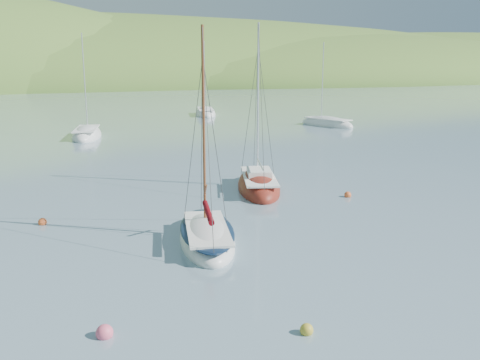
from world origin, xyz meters
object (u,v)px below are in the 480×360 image
object	(u,v)px
distant_sloop_a	(87,136)
distant_sloop_d	(327,124)
distant_sloop_b	(206,114)
sloop_red	(259,186)
daysailer_white	(207,237)

from	to	relation	value
distant_sloop_a	distant_sloop_d	distance (m)	27.59
distant_sloop_a	distant_sloop_b	bearing A→B (deg)	54.85
distant_sloop_a	distant_sloop_b	size ratio (longest dim) A/B	1.01
distant_sloop_d	sloop_red	bearing A→B (deg)	-148.25
distant_sloop_a	daysailer_white	bearing A→B (deg)	-74.86
sloop_red	distant_sloop_d	world-z (taller)	sloop_red
sloop_red	daysailer_white	bearing A→B (deg)	-108.40
distant_sloop_b	distant_sloop_d	distance (m)	19.49
distant_sloop_a	distant_sloop_d	bearing A→B (deg)	11.25
daysailer_white	distant_sloop_a	xyz separation A→B (m)	(-2.07, 34.57, -0.03)
sloop_red	distant_sloop_d	distance (m)	32.83
sloop_red	distant_sloop_a	world-z (taller)	distant_sloop_a
sloop_red	distant_sloop_b	distance (m)	44.12
daysailer_white	sloop_red	bearing A→B (deg)	66.39
sloop_red	distant_sloop_b	xyz separation A→B (m)	(9.77, 43.03, -0.02)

